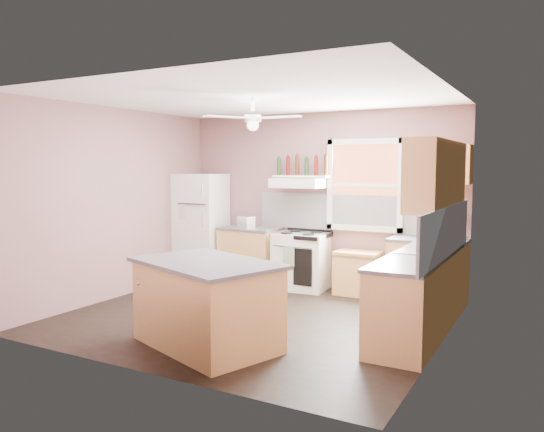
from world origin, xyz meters
The scene contains 32 objects.
floor centered at (0.00, 0.00, 0.00)m, with size 4.50×4.50×0.00m, color black.
ceiling centered at (0.00, 0.00, 2.70)m, with size 4.50×4.50×0.00m, color white.
wall_back centered at (0.00, 2.02, 1.35)m, with size 4.50×0.05×2.70m, color #7E5859.
wall_right centered at (2.27, 0.00, 1.35)m, with size 0.05×4.00×2.70m, color #7E5859.
wall_left centered at (-2.27, 0.00, 1.35)m, with size 0.05×4.00×2.70m, color #7E5859.
backsplash_back centered at (0.45, 1.99, 1.18)m, with size 2.90×0.03×0.55m, color white.
backsplash_right centered at (2.23, 0.30, 1.18)m, with size 0.03×2.60×0.55m, color white.
window_view centered at (0.75, 1.98, 1.60)m, with size 1.00×0.02×1.20m, color brown.
window_frame centered at (0.75, 1.96, 1.60)m, with size 1.16×0.07×1.36m, color white.
refrigerator centered at (-1.95, 1.57, 0.88)m, with size 0.74×0.72×1.75m, color white.
base_cabinet_left centered at (-1.06, 1.70, 0.43)m, with size 0.90×0.60×0.86m, color tan.
counter_left centered at (-1.06, 1.70, 0.88)m, with size 0.92×0.62×0.04m, color #4A4A4C.
toaster centered at (-1.11, 1.66, 0.99)m, with size 0.28×0.16×0.18m, color silver.
stove centered at (-0.14, 1.70, 0.43)m, with size 0.77×0.64×0.86m, color white.
range_hood centered at (-0.23, 1.75, 1.62)m, with size 0.78×0.50×0.14m, color white.
bottle_shelf centered at (-0.23, 1.87, 1.72)m, with size 0.90×0.26×0.03m, color white.
cart centered at (0.74, 1.75, 0.32)m, with size 0.64×0.43×0.64m, color tan.
base_cabinet_corner centered at (1.75, 1.70, 0.43)m, with size 1.00×0.60×0.86m, color tan.
base_cabinet_right centered at (1.95, 0.30, 0.43)m, with size 0.60×2.20×0.86m, color tan.
counter_corner centered at (1.75, 1.70, 0.88)m, with size 1.02×0.62×0.04m, color #4A4A4C.
counter_right centered at (1.94, 0.30, 0.88)m, with size 0.62×2.22×0.04m, color #4A4A4C.
sink centered at (1.94, 0.50, 0.90)m, with size 0.55×0.45×0.03m, color silver.
faucet centered at (2.10, 0.50, 0.97)m, with size 0.03×0.03×0.14m, color silver.
upper_cabinet_right centered at (2.08, 0.50, 1.78)m, with size 0.33×1.80×0.76m, color tan.
upper_cabinet_corner centered at (1.95, 1.83, 1.90)m, with size 0.60×0.33×0.52m, color tan.
paper_towel centered at (2.07, 1.86, 1.25)m, with size 0.12×0.12×0.26m, color white.
island centered at (0.11, -1.13, 0.43)m, with size 1.47×0.93×0.86m, color tan.
island_top centered at (0.11, -1.13, 0.88)m, with size 1.55×1.01×0.04m, color #4A4A4C.
ceiling_fan_hub centered at (0.00, 0.00, 2.45)m, with size 0.20×0.20×0.08m, color white.
soap_bottle centered at (2.05, 0.33, 1.01)m, with size 0.08×0.08×0.22m, color silver.
red_caddy centered at (1.98, 0.82, 0.95)m, with size 0.18×0.12×0.10m, color #A5210E.
wine_bottles centered at (-0.22, 1.87, 1.88)m, with size 0.86×0.06×0.31m.
Camera 1 is at (3.29, -5.55, 1.88)m, focal length 35.00 mm.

